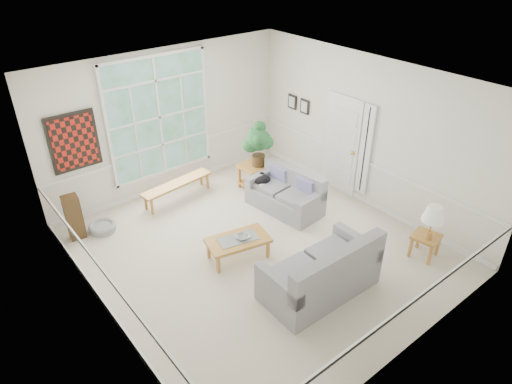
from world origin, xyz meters
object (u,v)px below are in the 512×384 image
(end_table, at_px, (254,176))
(coffee_table, at_px, (238,248))
(loveseat_right, at_px, (285,191))
(side_table, at_px, (424,246))
(loveseat_front, at_px, (320,266))

(end_table, bearing_deg, coffee_table, -135.00)
(loveseat_right, distance_m, side_table, 2.80)
(loveseat_right, height_order, loveseat_front, loveseat_front)
(end_table, bearing_deg, loveseat_right, -92.72)
(loveseat_right, relative_size, loveseat_front, 0.83)
(coffee_table, height_order, end_table, end_table)
(loveseat_right, xyz_separation_m, loveseat_front, (-1.18, -2.12, 0.09))
(coffee_table, relative_size, side_table, 2.41)
(loveseat_right, distance_m, coffee_table, 1.81)
(loveseat_right, bearing_deg, coffee_table, -164.60)
(loveseat_right, bearing_deg, side_table, -78.33)
(end_table, bearing_deg, loveseat_front, -111.17)
(coffee_table, xyz_separation_m, side_table, (2.54, -1.99, 0.02))
(loveseat_right, distance_m, loveseat_front, 2.43)
(loveseat_front, bearing_deg, coffee_table, 109.90)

